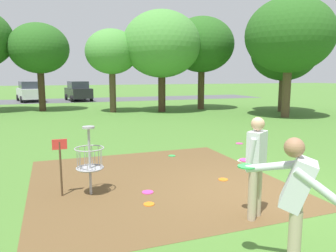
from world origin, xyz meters
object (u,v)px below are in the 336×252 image
frisbee_near_basket (241,161)px  frisbee_mid_grass (149,204)px  frisbee_far_left (148,192)px  frisbee_far_right (223,180)px  player_throwing (256,162)px  parked_car_leftmost (30,91)px  frisbee_scattered_a (239,143)px  tree_near_left (284,53)px  parked_car_center_left (78,91)px  disc_golf_basket (86,158)px  frisbee_scattered_b (172,156)px  tree_mid_left (202,45)px  tree_far_center (289,35)px  tree_mid_right (112,52)px  tree_mid_center (39,49)px  tree_near_right (162,44)px  player_foreground_watching (295,202)px

frisbee_near_basket → frisbee_mid_grass: size_ratio=1.06×
frisbee_far_left → frisbee_far_right: 1.87m
player_throwing → parked_car_leftmost: parked_car_leftmost is taller
frisbee_scattered_a → parked_car_leftmost: size_ratio=0.06×
frisbee_far_left → tree_near_left: (12.73, 11.50, 3.81)m
parked_car_center_left → frisbee_far_left: bearing=-91.7°
frisbee_near_basket → tree_near_left: (9.56, 10.04, 3.81)m
disc_golf_basket → tree_near_left: 18.09m
frisbee_scattered_b → tree_mid_left: (6.81, 12.10, 4.47)m
parked_car_leftmost → frisbee_far_left: bearing=-82.4°
frisbee_near_basket → tree_far_center: size_ratio=0.03×
frisbee_scattered_a → tree_mid_left: tree_mid_left is taller
tree_mid_right → frisbee_far_left: bearing=-97.9°
frisbee_far_right → tree_far_center: (9.06, 8.78, 4.57)m
disc_golf_basket → frisbee_scattered_b: bearing=40.9°
frisbee_mid_grass → frisbee_scattered_b: 3.68m
tree_mid_center → tree_mid_right: bearing=-28.5°
frisbee_far_left → tree_near_right: size_ratio=0.04×
disc_golf_basket → tree_mid_left: bearing=56.6°
frisbee_scattered_b → tree_near_right: tree_near_right is taller
tree_near_right → frisbee_mid_grass: bearing=-109.9°
tree_mid_center → frisbee_far_left: bearing=-82.5°
frisbee_scattered_b → tree_mid_left: size_ratio=0.03×
frisbee_mid_grass → frisbee_far_left: same height
tree_near_right → tree_mid_left: 3.23m
player_throwing → tree_mid_center: tree_mid_center is taller
player_throwing → frisbee_far_left: 2.40m
disc_golf_basket → frisbee_mid_grass: (1.01, -0.93, -0.74)m
disc_golf_basket → frisbee_near_basket: bearing=14.8°
tree_far_center → frisbee_scattered_b: bearing=-146.1°
frisbee_scattered_b → tree_mid_left: 14.59m
tree_mid_left → tree_near_right: bearing=-168.8°
disc_golf_basket → player_throwing: (2.51, -2.06, 0.21)m
frisbee_mid_grass → tree_near_right: tree_near_right is taller
parked_car_center_left → frisbee_near_basket: bearing=-84.4°
tree_near_left → frisbee_scattered_b: bearing=-141.7°
disc_golf_basket → parked_car_leftmost: (-2.35, 26.12, 0.17)m
frisbee_mid_grass → tree_mid_left: bearing=61.0°
player_throwing → frisbee_near_basket: 3.81m
frisbee_near_basket → frisbee_scattered_a: (1.23, 2.03, 0.00)m
frisbee_far_right → frisbee_scattered_b: same height
player_foreground_watching → frisbee_far_left: size_ratio=7.28×
tree_near_right → parked_car_center_left: bearing=110.6°
frisbee_near_basket → parked_car_center_left: (-2.39, 24.37, 0.91)m
frisbee_mid_grass → tree_mid_left: 18.13m
frisbee_mid_grass → frisbee_scattered_b: same height
tree_near_left → tree_mid_right: bearing=162.2°
frisbee_far_right → tree_mid_center: (-4.14, 17.10, 4.11)m
frisbee_scattered_a → tree_near_right: (0.78, 10.64, 4.35)m
frisbee_near_basket → frisbee_scattered_b: 2.02m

